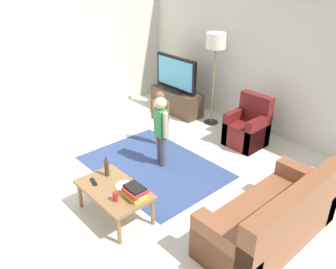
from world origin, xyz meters
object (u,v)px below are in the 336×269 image
Objects in this scene: plate at (124,186)px; coffee_table at (114,192)px; tv_stand at (176,101)px; child_center at (161,125)px; couch at (275,221)px; child_near_tv at (160,114)px; floor_lamp at (216,46)px; armchair at (248,129)px; book_stack at (136,192)px; tv_remote at (94,182)px; bottle at (107,168)px; tv at (176,74)px; soda_can at (115,196)px.

coffee_table is at bearing -112.73° from plate.
tv_stand is 2.20m from child_center.
plate is (-1.56, -0.99, 0.14)m from couch.
child_near_tv is 1.00× the size of coffee_table.
child_near_tv is at bearing 168.26° from couch.
armchair is at bearing -10.58° from floor_lamp.
book_stack reaches higher than tv_remote.
child_center is at bearing 102.14° from bottle.
tv is 3.79× the size of bottle.
couch is 1.01× the size of floor_lamp.
bottle is at bearing -77.86° from child_center.
plate is at bearing 50.14° from tv_remote.
couch reaches higher than bottle.
armchair reaches higher than book_stack.
tv is 4.00m from couch.
coffee_table is (-1.61, -1.11, 0.08)m from couch.
armchair is at bearing 90.98° from coffee_table.
floor_lamp is at bearing 90.79° from child_near_tv.
plate is (0.33, 0.24, -0.00)m from tv_remote.
armchair is 5.29× the size of tv_remote.
armchair is 2.78m from book_stack.
tv_stand is at bearing 126.20° from child_near_tv.
tv is at bearing 129.35° from book_stack.
tv is 1.13m from floor_lamp.
plate is at bearing 67.27° from coffee_table.
child_center is at bearing -39.40° from child_near_tv.
soda_can is (1.29, -3.16, -1.06)m from floor_lamp.
child_center is 6.78× the size of tv_remote.
tv is 0.62× the size of floor_lamp.
bottle is at bearing -95.23° from armchair.
child_near_tv is 3.46× the size of bottle.
soda_can reaches higher than tv_remote.
soda_can is at bearing -28.61° from coffee_table.
child_near_tv reaches higher than armchair.
floor_lamp is 3.44m from tv_remote.
couch reaches higher than tv_remote.
tv reaches higher than book_stack.
child_near_tv is 3.63× the size of book_stack.
soda_can is (0.50, 0.00, 0.05)m from tv_remote.
couch is 8.18× the size of plate.
child_near_tv reaches higher than soda_can.
plate is (1.12, -2.92, -1.12)m from floor_lamp.
tv_stand reaches higher than coffee_table.
tv is 1.51m from child_near_tv.
floor_lamp is at bearing 11.22° from tv.
tv reaches higher than tv_stand.
tv is 3.59m from book_stack.
coffee_table is 4.55× the size of plate.
bottle is 0.25m from tv_remote.
tv_stand is at bearing 125.81° from plate.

